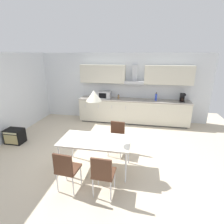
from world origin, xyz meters
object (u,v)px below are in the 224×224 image
(coffee_maker, at_px, (182,98))
(microwave, at_px, (104,95))
(chair_near_left, at_px, (66,168))
(guitar_amp, at_px, (15,136))
(bottle_brown, at_px, (118,97))
(pendant_lamp, at_px, (94,96))
(bottle_blue, at_px, (156,97))
(dining_table, at_px, (95,142))
(chair_near_right, at_px, (103,172))
(chair_far_right, at_px, (117,135))

(coffee_maker, bearing_deg, microwave, -179.48)
(chair_near_left, relative_size, guitar_amp, 1.67)
(bottle_brown, xyz_separation_m, guitar_amp, (-2.82, -2.36, -0.78))
(bottle_brown, distance_m, pendant_lamp, 3.24)
(bottle_blue, xyz_separation_m, dining_table, (-1.47, -3.13, -0.35))
(chair_near_right, height_order, chair_near_left, same)
(coffee_maker, bearing_deg, pendant_lamp, -127.34)
(dining_table, distance_m, chair_near_right, 0.88)
(chair_near_left, xyz_separation_m, pendant_lamp, (0.36, 0.79, 1.23))
(microwave, xyz_separation_m, coffee_maker, (2.90, 0.03, 0.01))
(chair_near_right, bearing_deg, pendant_lamp, 114.10)
(coffee_maker, distance_m, chair_near_left, 4.85)
(coffee_maker, relative_size, chair_near_right, 0.34)
(bottle_brown, distance_m, dining_table, 3.16)
(bottle_blue, height_order, chair_near_right, bottle_blue)
(chair_near_right, xyz_separation_m, chair_near_left, (-0.72, 0.00, 0.00))
(pendant_lamp, bearing_deg, bottle_brown, 88.95)
(chair_near_left, bearing_deg, microwave, 91.88)
(bottle_blue, bearing_deg, pendant_lamp, -115.19)
(bottle_blue, height_order, chair_near_left, bottle_blue)
(bottle_blue, bearing_deg, microwave, -179.80)
(chair_near_left, bearing_deg, chair_far_right, 65.25)
(bottle_brown, height_order, guitar_amp, bottle_brown)
(chair_near_left, height_order, chair_far_right, same)
(dining_table, distance_m, guitar_amp, 2.91)
(dining_table, bearing_deg, pendant_lamp, 0.00)
(microwave, height_order, chair_near_left, microwave)
(bottle_blue, xyz_separation_m, pendant_lamp, (-1.47, -3.13, 0.71))
(microwave, distance_m, bottle_blue, 1.97)
(chair_near_right, relative_size, guitar_amp, 1.67)
(bottle_blue, distance_m, pendant_lamp, 3.54)
(chair_near_right, relative_size, chair_far_right, 1.00)
(coffee_maker, bearing_deg, chair_far_right, -130.80)
(chair_near_right, relative_size, chair_near_left, 1.00)
(dining_table, height_order, chair_near_left, chair_near_left)
(bottle_blue, height_order, dining_table, bottle_blue)
(bottle_brown, height_order, dining_table, bottle_brown)
(coffee_maker, xyz_separation_m, chair_near_left, (-2.77, -3.94, -0.54))
(microwave, relative_size, coffee_maker, 1.60)
(chair_near_left, distance_m, guitar_amp, 2.88)
(bottle_brown, height_order, pendant_lamp, pendant_lamp)
(microwave, distance_m, dining_table, 3.19)
(chair_far_right, bearing_deg, chair_near_left, -114.75)
(microwave, height_order, guitar_amp, microwave)
(microwave, relative_size, pendant_lamp, 1.50)
(bottle_brown, bearing_deg, dining_table, -91.05)
(chair_near_right, bearing_deg, bottle_brown, 94.28)
(chair_near_left, distance_m, pendant_lamp, 1.51)
(bottle_blue, bearing_deg, guitar_amp, -150.96)
(guitar_amp, bearing_deg, coffee_maker, 24.65)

